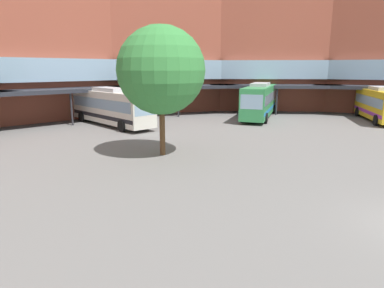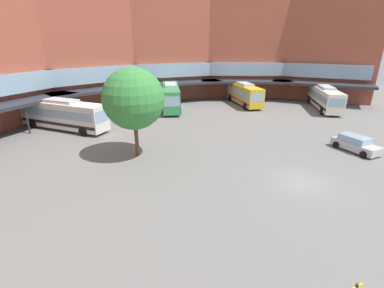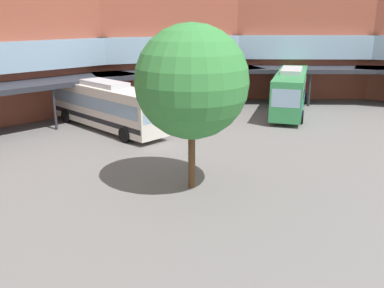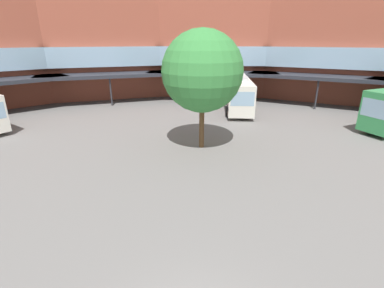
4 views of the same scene
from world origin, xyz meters
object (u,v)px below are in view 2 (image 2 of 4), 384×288
Objects in this scene: bus_2 at (63,114)px; plaza_tree at (134,99)px; bus_3 at (325,97)px; parked_car at (355,144)px; bus_1 at (171,96)px; bus_4 at (244,94)px.

bus_2 is 1.45× the size of plaza_tree.
plaza_tree reaches higher than bus_3.
bus_2 is 2.66× the size of parked_car.
bus_1 is 1.46× the size of plaza_tree.
bus_1 is 16.86m from bus_2.
plaza_tree reaches higher than bus_2.
bus_2 reaches higher than bus_4.
bus_3 is 12.74m from bus_4.
bus_2 is 28.58m from bus_4.
bus_3 reaches higher than parked_car.
bus_3 is 19.04m from parked_car.
plaza_tree is (-28.44, 16.64, 3.62)m from bus_3.
plaza_tree is (-3.47, -13.03, 3.57)m from bus_2.
bus_2 is at bearing -72.68° from bus_4.
bus_1 is 24.82m from bus_3.
bus_1 is at bearing 18.35° from plaza_tree.
plaza_tree reaches higher than bus_1.
bus_2 is at bearing -128.52° from parked_car.
bus_2 is (-15.45, 6.75, -0.12)m from bus_1.
bus_2 is 32.90m from parked_car.
bus_2 is 13.95m from plaza_tree.
plaza_tree is at bearing -10.67° from bus_1.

